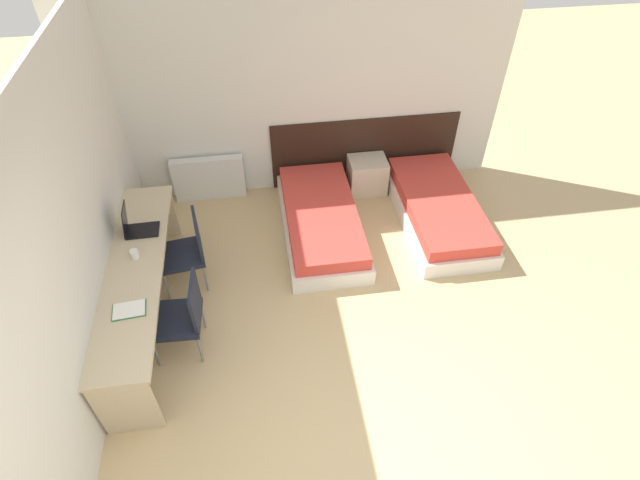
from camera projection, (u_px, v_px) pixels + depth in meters
ground_plane at (358, 462)px, 4.11m from camera, size 20.00×20.00×0.00m
wall_back at (298, 92)px, 5.98m from camera, size 5.20×0.05×2.70m
wall_left at (83, 213)px, 4.35m from camera, size 0.05×4.85×2.70m
headboard_panel at (365, 151)px, 6.65m from camera, size 2.48×0.03×0.94m
bed_near_window at (321, 221)px, 6.05m from camera, size 0.91×1.92×0.37m
bed_near_door at (438, 209)px, 6.21m from camera, size 0.91×1.92×0.37m
nightstand at (367, 175)px, 6.64m from camera, size 0.49×0.40×0.47m
radiator at (209, 178)px, 6.48m from camera, size 0.92×0.12×0.60m
desk at (138, 277)px, 4.82m from camera, size 0.54×2.54×0.72m
chair_near_laptop at (186, 249)px, 5.26m from camera, size 0.53×0.53×0.88m
chair_near_notebook at (182, 314)px, 4.63m from camera, size 0.49×0.49×0.88m
laptop at (136, 227)px, 5.05m from camera, size 0.34×0.24×0.34m
open_notebook at (129, 310)px, 4.35m from camera, size 0.30×0.22×0.02m
mug at (135, 254)px, 4.80m from camera, size 0.08×0.08×0.09m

